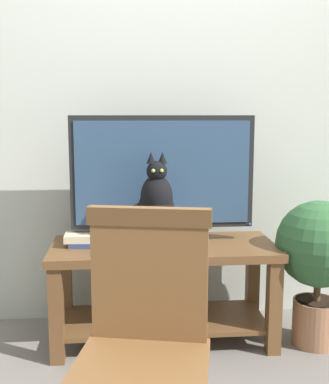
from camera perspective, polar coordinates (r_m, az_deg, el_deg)
back_wall at (r=2.95m, az=0.75°, el=12.43°), size 7.00×0.12×2.80m
tv_stand at (r=2.67m, az=-0.10°, el=-9.71°), size 1.20×0.51×0.54m
tv at (r=2.62m, az=-0.23°, el=1.90°), size 0.98×0.20×0.68m
media_box at (r=2.51m, az=-0.97°, el=-5.95°), size 0.38×0.30×0.08m
cat at (r=2.45m, az=-0.93°, el=-1.55°), size 0.19×0.36×0.43m
wooden_chair at (r=1.61m, az=-2.36°, el=-16.31°), size 0.49×0.49×0.93m
book_stack at (r=2.63m, az=-9.08°, el=-5.47°), size 0.22×0.18×0.06m
potted_plant at (r=2.71m, az=17.59°, el=-7.03°), size 0.46×0.46×0.78m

